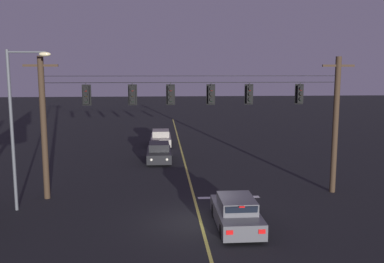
# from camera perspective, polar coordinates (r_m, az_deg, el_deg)

# --- Properties ---
(ground_plane) EXTENTS (180.00, 180.00, 0.00)m
(ground_plane) POSITION_cam_1_polar(r_m,az_deg,el_deg) (19.94, 1.19, -12.11)
(ground_plane) COLOR black
(lane_centre_stripe) EXTENTS (0.14, 60.00, 0.01)m
(lane_centre_stripe) POSITION_cam_1_polar(r_m,az_deg,el_deg) (29.75, -0.74, -5.16)
(lane_centre_stripe) COLOR #D1C64C
(lane_centre_stripe) RESTS_ON ground
(stop_bar_paint) EXTENTS (3.40, 0.36, 0.01)m
(stop_bar_paint) POSITION_cam_1_polar(r_m,az_deg,el_deg) (23.62, 4.96, -8.82)
(stop_bar_paint) COLOR silver
(stop_bar_paint) RESTS_ON ground
(signal_span_assembly) EXTENTS (17.80, 0.32, 7.67)m
(signal_span_assembly) POSITION_cam_1_polar(r_m,az_deg,el_deg) (23.12, 0.19, 0.95)
(signal_span_assembly) COLOR #38281C
(signal_span_assembly) RESTS_ON ground
(traffic_light_leftmost) EXTENTS (0.48, 0.41, 1.22)m
(traffic_light_leftmost) POSITION_cam_1_polar(r_m,az_deg,el_deg) (23.20, -14.06, 4.77)
(traffic_light_leftmost) COLOR black
(traffic_light_left_inner) EXTENTS (0.48, 0.41, 1.22)m
(traffic_light_left_inner) POSITION_cam_1_polar(r_m,az_deg,el_deg) (22.92, -8.03, 4.90)
(traffic_light_left_inner) COLOR black
(traffic_light_centre) EXTENTS (0.48, 0.41, 1.22)m
(traffic_light_centre) POSITION_cam_1_polar(r_m,az_deg,el_deg) (22.88, -2.90, 4.96)
(traffic_light_centre) COLOR black
(traffic_light_right_inner) EXTENTS (0.48, 0.41, 1.22)m
(traffic_light_right_inner) POSITION_cam_1_polar(r_m,az_deg,el_deg) (23.05, 2.59, 4.99)
(traffic_light_right_inner) COLOR black
(traffic_light_rightmost) EXTENTS (0.48, 0.41, 1.22)m
(traffic_light_rightmost) POSITION_cam_1_polar(r_m,az_deg,el_deg) (23.39, 7.74, 4.97)
(traffic_light_rightmost) COLOR black
(traffic_light_far_right) EXTENTS (0.48, 0.41, 1.22)m
(traffic_light_far_right) POSITION_cam_1_polar(r_m,az_deg,el_deg) (24.14, 14.33, 4.89)
(traffic_light_far_right) COLOR black
(car_waiting_near_lane) EXTENTS (1.80, 4.33, 1.39)m
(car_waiting_near_lane) POSITION_cam_1_polar(r_m,az_deg,el_deg) (19.27, 5.97, -10.85)
(car_waiting_near_lane) COLOR #4C4C51
(car_waiting_near_lane) RESTS_ON ground
(car_oncoming_lead) EXTENTS (1.80, 4.42, 1.39)m
(car_oncoming_lead) POSITION_cam_1_polar(r_m,az_deg,el_deg) (32.52, -4.45, -2.84)
(car_oncoming_lead) COLOR black
(car_oncoming_lead) RESTS_ON ground
(car_oncoming_trailing) EXTENTS (1.80, 4.42, 1.39)m
(car_oncoming_trailing) POSITION_cam_1_polar(r_m,az_deg,el_deg) (39.17, -4.21, -0.91)
(car_oncoming_trailing) COLOR gray
(car_oncoming_trailing) RESTS_ON ground
(street_lamp_corner) EXTENTS (2.11, 0.30, 7.91)m
(street_lamp_corner) POSITION_cam_1_polar(r_m,az_deg,el_deg) (22.21, -22.41, 2.02)
(street_lamp_corner) COLOR #4C4F54
(street_lamp_corner) RESTS_ON ground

